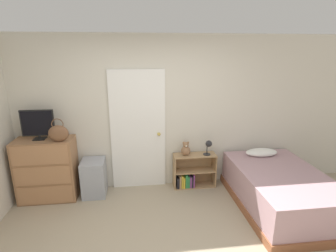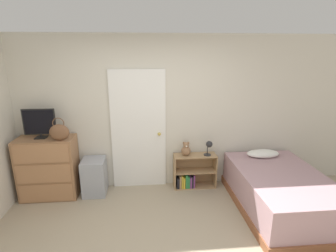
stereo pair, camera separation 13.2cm
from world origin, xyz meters
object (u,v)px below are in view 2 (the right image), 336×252
(bookshelf, at_px, (191,174))
(teddy_bear, at_px, (186,150))
(tv, at_px, (39,123))
(storage_bin, at_px, (95,177))
(desk_lamp, at_px, (209,146))
(dresser, at_px, (49,168))
(handbag, at_px, (59,132))
(bed, at_px, (280,191))

(bookshelf, xyz_separation_m, teddy_bear, (-0.10, -0.01, 0.46))
(tv, relative_size, teddy_bear, 1.99)
(storage_bin, distance_m, desk_lamp, 1.96)
(dresser, distance_m, handbag, 0.69)
(dresser, distance_m, storage_bin, 0.73)
(storage_bin, bearing_deg, teddy_bear, 2.71)
(dresser, xyz_separation_m, storage_bin, (0.70, 0.02, -0.20))
(bookshelf, height_order, bed, bed)
(storage_bin, distance_m, bookshelf, 1.63)
(dresser, bearing_deg, teddy_bear, 2.36)
(handbag, distance_m, desk_lamp, 2.37)
(tv, height_order, bookshelf, tv)
(tv, bearing_deg, desk_lamp, 0.50)
(tv, xyz_separation_m, teddy_bear, (2.28, 0.06, -0.54))
(bookshelf, bearing_deg, teddy_bear, -176.26)
(bookshelf, bearing_deg, desk_lamp, -9.41)
(bookshelf, distance_m, teddy_bear, 0.47)
(desk_lamp, bearing_deg, bookshelf, 170.59)
(handbag, xyz_separation_m, bookshelf, (2.05, 0.22, -0.89))
(handbag, relative_size, bed, 0.19)
(handbag, distance_m, teddy_bear, 2.01)
(storage_bin, distance_m, bed, 2.90)
(dresser, xyz_separation_m, bed, (3.51, -0.70, -0.21))
(bed, bearing_deg, handbag, 169.91)
(desk_lamp, height_order, bed, desk_lamp)
(dresser, height_order, bookshelf, dresser)
(desk_lamp, bearing_deg, tv, -179.50)
(handbag, distance_m, bed, 3.40)
(handbag, bearing_deg, desk_lamp, 4.16)
(storage_bin, bearing_deg, dresser, -178.40)
(handbag, relative_size, teddy_bear, 1.46)
(dresser, bearing_deg, desk_lamp, 1.14)
(storage_bin, height_order, bookshelf, storage_bin)
(dresser, xyz_separation_m, handbag, (0.27, -0.12, 0.63))
(bed, bearing_deg, bookshelf, 146.30)
(bookshelf, xyz_separation_m, bed, (1.19, -0.79, 0.06))
(dresser, xyz_separation_m, bookshelf, (2.32, 0.10, -0.26))
(handbag, height_order, bookshelf, handbag)
(storage_bin, height_order, teddy_bear, teddy_bear)
(dresser, height_order, desk_lamp, dresser)
(bookshelf, relative_size, bed, 0.39)
(tv, bearing_deg, handbag, -24.25)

